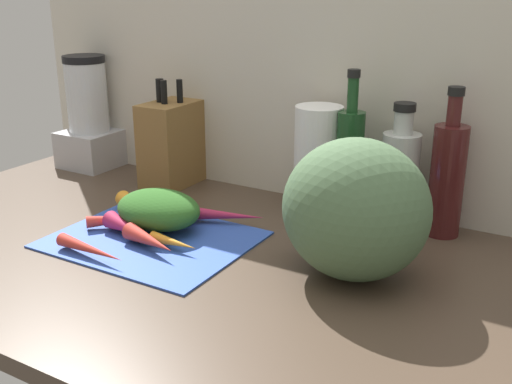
% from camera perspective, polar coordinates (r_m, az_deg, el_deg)
% --- Properties ---
extents(ground_plane, '(1.70, 0.80, 0.03)m').
position_cam_1_polar(ground_plane, '(1.10, -0.61, -7.60)').
color(ground_plane, '#47382B').
extents(wall_back, '(1.70, 0.03, 0.60)m').
position_cam_1_polar(wall_back, '(1.33, 8.06, 11.32)').
color(wall_back, beige).
rests_on(wall_back, ground_plane).
extents(cutting_board, '(0.37, 0.30, 0.01)m').
position_cam_1_polar(cutting_board, '(1.21, -9.50, -4.23)').
color(cutting_board, '#2D51B7').
rests_on(cutting_board, ground_plane).
extents(carrot_0, '(0.14, 0.10, 0.03)m').
position_cam_1_polar(carrot_0, '(1.26, -9.06, -2.27)').
color(carrot_0, '#B2264C').
rests_on(carrot_0, cutting_board).
extents(carrot_1, '(0.16, 0.04, 0.03)m').
position_cam_1_polar(carrot_1, '(1.14, -15.13, -5.18)').
color(carrot_1, red).
rests_on(carrot_1, cutting_board).
extents(carrot_2, '(0.18, 0.04, 0.03)m').
position_cam_1_polar(carrot_2, '(1.31, -7.12, -1.44)').
color(carrot_2, orange).
rests_on(carrot_2, cutting_board).
extents(carrot_3, '(0.13, 0.13, 0.02)m').
position_cam_1_polar(carrot_3, '(1.27, -12.02, -2.45)').
color(carrot_3, red).
rests_on(carrot_3, cutting_board).
extents(carrot_4, '(0.12, 0.06, 0.04)m').
position_cam_1_polar(carrot_4, '(1.21, -12.04, -3.21)').
color(carrot_4, '#B2264C').
rests_on(carrot_4, cutting_board).
extents(carrot_5, '(0.11, 0.07, 0.03)m').
position_cam_1_polar(carrot_5, '(1.33, -11.43, -1.18)').
color(carrot_5, orange).
rests_on(carrot_5, cutting_board).
extents(carrot_6, '(0.16, 0.08, 0.03)m').
position_cam_1_polar(carrot_6, '(1.25, -2.97, -2.17)').
color(carrot_6, '#B2264C').
rests_on(carrot_6, cutting_board).
extents(carrot_7, '(0.10, 0.02, 0.02)m').
position_cam_1_polar(carrot_7, '(1.15, -7.67, -4.67)').
color(carrot_7, orange).
rests_on(carrot_7, cutting_board).
extents(carrot_8, '(0.13, 0.06, 0.03)m').
position_cam_1_polar(carrot_8, '(1.15, -9.87, -4.46)').
color(carrot_8, red).
rests_on(carrot_8, cutting_board).
extents(carrot_greens_pile, '(0.18, 0.14, 0.08)m').
position_cam_1_polar(carrot_greens_pile, '(1.23, -9.06, -1.61)').
color(carrot_greens_pile, '#2D6023').
rests_on(carrot_greens_pile, cutting_board).
extents(winter_squash, '(0.25, 0.23, 0.24)m').
position_cam_1_polar(winter_squash, '(1.02, 9.25, -1.62)').
color(winter_squash, '#4C6B47').
rests_on(winter_squash, ground_plane).
extents(knife_block, '(0.10, 0.16, 0.26)m').
position_cam_1_polar(knife_block, '(1.50, -7.76, 4.56)').
color(knife_block, brown).
rests_on(knife_block, ground_plane).
extents(blender_appliance, '(0.14, 0.14, 0.29)m').
position_cam_1_polar(blender_appliance, '(1.69, -15.27, 6.53)').
color(blender_appliance, '#B2B2B7').
rests_on(blender_appliance, ground_plane).
extents(paper_towel_roll, '(0.10, 0.10, 0.23)m').
position_cam_1_polar(paper_towel_roll, '(1.30, 5.75, 2.88)').
color(paper_towel_roll, white).
rests_on(paper_towel_roll, ground_plane).
extents(bottle_0, '(0.06, 0.06, 0.31)m').
position_cam_1_polar(bottle_0, '(1.26, 8.67, 2.64)').
color(bottle_0, '#19421E').
rests_on(bottle_0, ground_plane).
extents(bottle_1, '(0.08, 0.08, 0.25)m').
position_cam_1_polar(bottle_1, '(1.26, 13.19, 1.47)').
color(bottle_1, silver).
rests_on(bottle_1, ground_plane).
extents(bottle_2, '(0.07, 0.07, 0.29)m').
position_cam_1_polar(bottle_2, '(1.24, 17.36, 1.31)').
color(bottle_2, '#471919').
rests_on(bottle_2, ground_plane).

